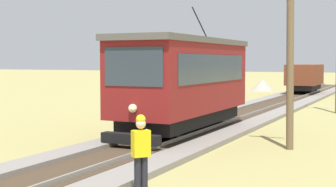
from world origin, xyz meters
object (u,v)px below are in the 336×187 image
object	(u,v)px
red_tram	(184,80)
gravel_pile	(263,85)
utility_pole_near_tram	(290,40)
freight_car	(305,77)
track_worker	(141,151)

from	to	relation	value
red_tram	gravel_pile	size ratio (longest dim) A/B	3.65
red_tram	gravel_pile	bearing A→B (deg)	99.11
gravel_pile	utility_pole_near_tram	bearing A→B (deg)	-73.76
red_tram	utility_pole_near_tram	xyz separation A→B (m)	(4.34, -1.29, 1.42)
red_tram	utility_pole_near_tram	world-z (taller)	utility_pole_near_tram
freight_car	gravel_pile	size ratio (longest dim) A/B	2.22
utility_pole_near_tram	gravel_pile	distance (m)	33.00
track_worker	utility_pole_near_tram	bearing A→B (deg)	-63.40
red_tram	freight_car	bearing A→B (deg)	90.01
freight_car	track_worker	xyz separation A→B (m)	(2.58, -33.85, -0.57)
gravel_pile	track_worker	world-z (taller)	track_worker
red_tram	freight_car	size ratio (longest dim) A/B	1.64
utility_pole_near_tram	gravel_pile	bearing A→B (deg)	106.24
red_tram	gravel_pile	distance (m)	30.69
freight_car	track_worker	bearing A→B (deg)	-85.64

